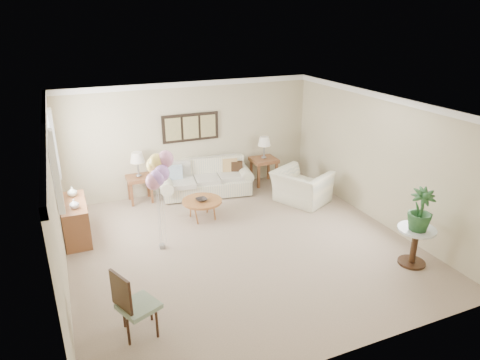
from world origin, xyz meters
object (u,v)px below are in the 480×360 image
(sofa, at_px, (206,181))
(coffee_table, at_px, (202,202))
(armchair, at_px, (301,187))
(balloon_cluster, at_px, (158,170))
(accent_chair, at_px, (133,303))

(sofa, xyz_separation_m, coffee_table, (-0.50, -1.24, 0.06))
(armchair, bearing_deg, balloon_cluster, 76.99)
(sofa, height_order, armchair, sofa)
(accent_chair, bearing_deg, armchair, 34.06)
(accent_chair, distance_m, balloon_cluster, 2.48)
(accent_chair, height_order, balloon_cluster, balloon_cluster)
(coffee_table, relative_size, armchair, 0.73)
(accent_chair, bearing_deg, sofa, 59.93)
(coffee_table, bearing_deg, accent_chair, -123.15)
(coffee_table, height_order, accent_chair, accent_chair)
(accent_chair, xyz_separation_m, balloon_cluster, (0.88, 2.09, 1.02))
(sofa, distance_m, accent_chair, 4.83)
(sofa, bearing_deg, armchair, -35.55)
(accent_chair, relative_size, balloon_cluster, 0.52)
(sofa, relative_size, armchair, 2.07)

